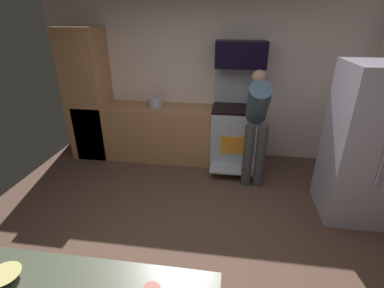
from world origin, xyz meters
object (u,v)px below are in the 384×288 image
oven_range (236,133)px  person_cook (257,120)px  microwave (241,54)px  stock_pot (156,102)px  mixing_bowl_large (5,277)px  refrigerator (371,146)px

oven_range → person_cook: (0.26, -0.52, 0.43)m
oven_range → person_cook: size_ratio=0.98×
microwave → stock_pot: size_ratio=3.19×
microwave → mixing_bowl_large: (-1.29, -3.38, -0.81)m
microwave → mixing_bowl_large: 3.70m
oven_range → refrigerator: 1.90m
refrigerator → person_cook: 1.37m
oven_range → stock_pot: oven_range is taller
microwave → mixing_bowl_large: microwave is taller
stock_pot → mixing_bowl_large: bearing=-89.7°
microwave → refrigerator: bearing=-39.2°
refrigerator → stock_pot: (-2.79, 1.13, 0.07)m
microwave → stock_pot: microwave is taller
oven_range → stock_pot: 1.39m
person_cook → microwave: bearing=113.0°
mixing_bowl_large → stock_pot: (-0.02, 3.30, 0.06)m
stock_pot → oven_range: bearing=-0.5°
oven_range → mixing_bowl_large: size_ratio=8.63×
oven_range → mixing_bowl_large: bearing=-111.5°
oven_range → microwave: 1.22m
microwave → mixing_bowl_large: size_ratio=4.15×
oven_range → microwave: bearing=90.0°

